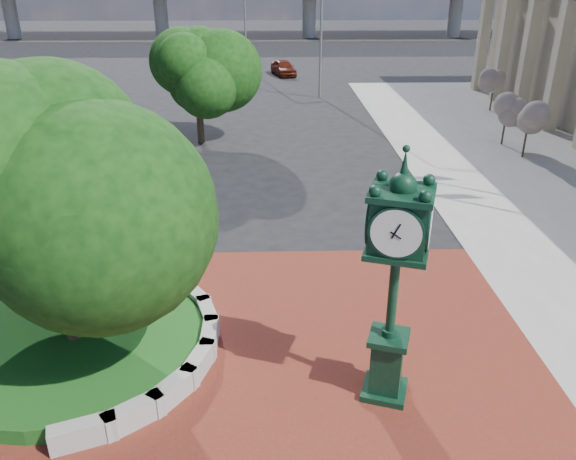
{
  "coord_description": "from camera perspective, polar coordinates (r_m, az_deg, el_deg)",
  "views": [
    {
      "loc": [
        -0.24,
        -11.18,
        8.28
      ],
      "look_at": [
        0.13,
        1.5,
        2.42
      ],
      "focal_mm": 35.0,
      "sensor_mm": 36.0,
      "label": 1
    }
  ],
  "objects": [
    {
      "name": "plaza",
      "position": [
        13.11,
        -0.25,
        -14.25
      ],
      "size": [
        12.0,
        12.0,
        0.04
      ],
      "primitive_type": "cube",
      "color": "maroon",
      "rests_on": "ground"
    },
    {
      "name": "tree_street",
      "position": [
        29.85,
        -9.19,
        14.77
      ],
      "size": [
        4.4,
        4.4,
        5.45
      ],
      "color": "#38281C",
      "rests_on": "ground"
    },
    {
      "name": "tree_planter",
      "position": [
        12.97,
        -23.08,
        2.19
      ],
      "size": [
        5.2,
        5.2,
        6.33
      ],
      "color": "#38281C",
      "rests_on": "ground"
    },
    {
      "name": "street_lamp_far",
      "position": [
        54.71,
        -4.18,
        21.53
      ],
      "size": [
        1.97,
        0.63,
        8.91
      ],
      "color": "slate",
      "rests_on": "ground"
    },
    {
      "name": "shrub_far",
      "position": [
        39.29,
        20.15,
        13.54
      ],
      "size": [
        1.2,
        1.2,
        2.2
      ],
      "color": "#38281C",
      "rests_on": "ground"
    },
    {
      "name": "planter_wall",
      "position": [
        13.97,
        -11.73,
        -10.78
      ],
      "size": [
        2.96,
        6.77,
        0.54
      ],
      "color": "#9E9B93",
      "rests_on": "ground"
    },
    {
      "name": "shrub_mid",
      "position": [
        31.42,
        21.28,
        10.85
      ],
      "size": [
        1.2,
        1.2,
        2.2
      ],
      "color": "#38281C",
      "rests_on": "ground"
    },
    {
      "name": "post_clock",
      "position": [
        11.07,
        10.81,
        -4.25
      ],
      "size": [
        1.38,
        1.38,
        5.44
      ],
      "color": "black",
      "rests_on": "ground"
    },
    {
      "name": "street_lamp_near",
      "position": [
        40.84,
        3.74,
        20.65
      ],
      "size": [
        2.01,
        0.76,
        9.15
      ],
      "color": "slate",
      "rests_on": "ground"
    },
    {
      "name": "ground",
      "position": [
        13.91,
        -0.35,
        -11.72
      ],
      "size": [
        200.0,
        200.0,
        0.0
      ],
      "primitive_type": "plane",
      "color": "black",
      "rests_on": "ground"
    },
    {
      "name": "grass_bed",
      "position": [
        14.59,
        -20.76,
        -10.69
      ],
      "size": [
        6.1,
        6.1,
        0.4
      ],
      "primitive_type": "cylinder",
      "color": "#124015",
      "rests_on": "ground"
    },
    {
      "name": "shrub_near",
      "position": [
        29.51,
        23.18,
        9.72
      ],
      "size": [
        1.2,
        1.2,
        2.2
      ],
      "color": "#38281C",
      "rests_on": "ground"
    },
    {
      "name": "parked_car",
      "position": [
        50.83,
        -0.47,
        16.17
      ],
      "size": [
        2.5,
        4.16,
        1.33
      ],
      "primitive_type": "imported",
      "rotation": [
        0.0,
        0.0,
        0.25
      ],
      "color": "#52170B",
      "rests_on": "ground"
    }
  ]
}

